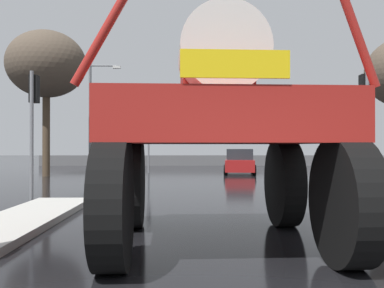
% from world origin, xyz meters
% --- Properties ---
extents(ground_plane, '(120.00, 120.00, 0.00)m').
position_xyz_m(ground_plane, '(0.00, 18.00, 0.00)').
color(ground_plane, black).
extents(median_island, '(1.56, 7.76, 0.15)m').
position_xyz_m(median_island, '(-4.67, 6.11, 0.07)').
color(median_island, '#B2AFA8').
rests_on(median_island, ground).
extents(oversize_sprayer, '(4.11, 5.03, 4.07)m').
position_xyz_m(oversize_sprayer, '(-0.57, 4.57, 1.96)').
color(oversize_sprayer, black).
rests_on(oversize_sprayer, ground).
extents(sedan_ahead, '(2.25, 4.27, 1.52)m').
position_xyz_m(sedan_ahead, '(2.23, 23.50, 0.71)').
color(sedan_ahead, maroon).
rests_on(sedan_ahead, ground).
extents(traffic_signal_near_left, '(0.24, 0.54, 3.94)m').
position_xyz_m(traffic_signal_near_left, '(-5.74, 10.32, 2.87)').
color(traffic_signal_near_left, slate).
rests_on(traffic_signal_near_left, ground).
extents(traffic_signal_near_right, '(0.24, 0.54, 3.99)m').
position_xyz_m(traffic_signal_near_right, '(4.42, 10.32, 2.91)').
color(traffic_signal_near_right, slate).
rests_on(traffic_signal_near_right, ground).
extents(traffic_signal_far_left, '(0.24, 0.55, 3.32)m').
position_xyz_m(traffic_signal_far_left, '(-3.45, 24.61, 2.41)').
color(traffic_signal_far_left, slate).
rests_on(traffic_signal_far_left, ground).
extents(streetlight_far_left, '(2.08, 0.24, 7.10)m').
position_xyz_m(streetlight_far_left, '(-7.15, 25.22, 4.01)').
color(streetlight_far_left, slate).
rests_on(streetlight_far_left, ground).
extents(bare_tree_left, '(4.39, 4.39, 8.15)m').
position_xyz_m(bare_tree_left, '(-8.90, 21.27, 6.24)').
color(bare_tree_left, '#473828').
rests_on(bare_tree_left, ground).
extents(roadside_barrier, '(27.56, 0.24, 0.90)m').
position_xyz_m(roadside_barrier, '(0.00, 34.50, 0.45)').
color(roadside_barrier, '#59595B').
rests_on(roadside_barrier, ground).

